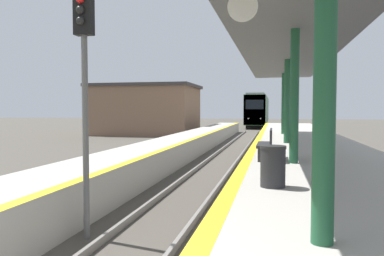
{
  "coord_description": "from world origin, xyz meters",
  "views": [
    {
      "loc": [
        2.45,
        -2.56,
        2.55
      ],
      "look_at": [
        -1.04,
        13.25,
        1.75
      ],
      "focal_mm": 35.0,
      "sensor_mm": 36.0,
      "label": 1
    }
  ],
  "objects_px": {
    "trash_bin": "(273,166)",
    "train": "(258,111)",
    "signal_near": "(84,66)",
    "bench": "(267,143)"
  },
  "relations": [
    {
      "from": "trash_bin",
      "to": "train",
      "type": "bearing_deg",
      "value": 92.74
    },
    {
      "from": "signal_near",
      "to": "bench",
      "type": "bearing_deg",
      "value": 55.35
    },
    {
      "from": "train",
      "to": "bench",
      "type": "bearing_deg",
      "value": -87.26
    },
    {
      "from": "trash_bin",
      "to": "signal_near",
      "type": "bearing_deg",
      "value": -167.89
    },
    {
      "from": "train",
      "to": "bench",
      "type": "distance_m",
      "value": 46.7
    },
    {
      "from": "train",
      "to": "trash_bin",
      "type": "bearing_deg",
      "value": -87.26
    },
    {
      "from": "trash_bin",
      "to": "bench",
      "type": "distance_m",
      "value": 4.14
    },
    {
      "from": "bench",
      "to": "train",
      "type": "bearing_deg",
      "value": 92.74
    },
    {
      "from": "train",
      "to": "trash_bin",
      "type": "height_order",
      "value": "train"
    },
    {
      "from": "signal_near",
      "to": "trash_bin",
      "type": "bearing_deg",
      "value": 12.11
    }
  ]
}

